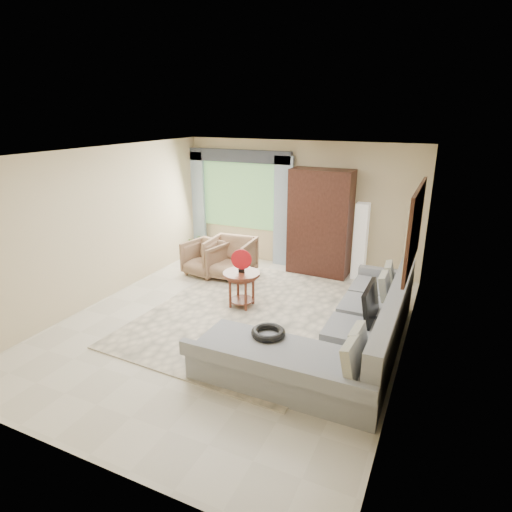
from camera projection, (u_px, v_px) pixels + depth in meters
The scene contains 17 objects.
ground at pixel (232, 324), 6.65m from camera, with size 6.00×6.00×0.00m, color silver.
area_rug at pixel (250, 313), 7.00m from camera, with size 3.00×4.00×0.02m, color beige.
sectional_sofa at pixel (344, 338), 5.69m from camera, with size 2.30×3.46×0.90m.
tv_screen at pixel (371, 303), 5.69m from camera, with size 0.06×0.74×0.48m, color black.
garden_hose at pixel (268, 332), 5.29m from camera, with size 0.43×0.43×0.09m, color black.
coffee_table at pixel (242, 289), 7.14m from camera, with size 0.62×0.62×0.62m.
red_disc at pixel (241, 259), 6.97m from camera, with size 0.34×0.34×0.03m, color red.
armchair_left at pixel (206, 258), 8.57m from camera, with size 0.73×0.76×0.69m, color brown.
armchair_right at pixel (231, 258), 8.41m from camera, with size 0.85×0.87×0.79m, color #92774F.
potted_plant at pixel (199, 244), 9.75m from camera, with size 0.46×0.40×0.51m, color #999999.
armoire at pixel (320, 223), 8.42m from camera, with size 1.20×0.55×2.10m, color black.
floor_lamp at pixel (360, 242), 8.26m from camera, with size 0.24×0.24×1.50m, color silver.
window at pixel (240, 196), 9.28m from camera, with size 1.80×0.04×1.40m, color #669E59.
curtain_left at pixel (197, 203), 9.70m from camera, with size 0.40×0.08×2.30m, color #9EB7CC.
curtain_right at pixel (283, 212), 8.87m from camera, with size 0.40×0.08×2.30m, color #9EB7CC.
valance at pixel (238, 156), 8.95m from camera, with size 2.40×0.12×0.26m, color #1E232D.
wall_mirror at pixel (415, 227), 5.40m from camera, with size 0.05×1.70×1.05m.
Camera 1 is at (2.83, -5.24, 3.15)m, focal length 30.00 mm.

